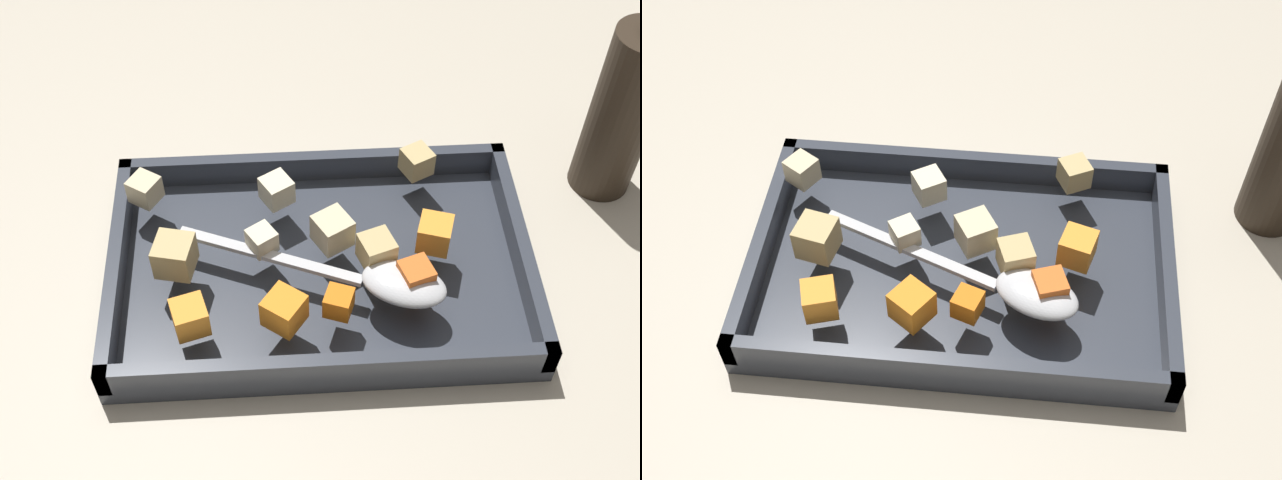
{
  "view_description": "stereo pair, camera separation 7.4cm",
  "coord_description": "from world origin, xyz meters",
  "views": [
    {
      "loc": [
        0.04,
        0.46,
        0.62
      ],
      "look_at": [
        0.01,
        -0.01,
        0.05
      ],
      "focal_mm": 46.88,
      "sensor_mm": 36.0,
      "label": 1
    },
    {
      "loc": [
        -0.03,
        0.46,
        0.62
      ],
      "look_at": [
        0.01,
        -0.01,
        0.05
      ],
      "focal_mm": 46.88,
      "sensor_mm": 36.0,
      "label": 2
    }
  ],
  "objects": [
    {
      "name": "carrot_chunk_under_handle",
      "position": [
        -0.07,
        0.04,
        0.06
      ],
      "size": [
        0.03,
        0.03,
        0.03
      ],
      "primitive_type": "cube",
      "rotation": [
        0.0,
        0.0,
        0.33
      ],
      "color": "orange",
      "rests_on": "baking_dish"
    },
    {
      "name": "carrot_chunk_rim_edge",
      "position": [
        0.12,
        0.07,
        0.06
      ],
      "size": [
        0.03,
        0.03,
        0.03
      ],
      "primitive_type": "cube",
      "rotation": [
        0.0,
        0.0,
        1.86
      ],
      "color": "orange",
      "rests_on": "baking_dish"
    },
    {
      "name": "ground_plane",
      "position": [
        0.0,
        0.0,
        0.0
      ],
      "size": [
        4.0,
        4.0,
        0.0
      ],
      "primitive_type": "plane",
      "color": "#BCB29E"
    },
    {
      "name": "carrot_chunk_corner_sw",
      "position": [
        -0.09,
        -0.01,
        0.06
      ],
      "size": [
        0.04,
        0.04,
        0.03
      ],
      "primitive_type": "cube",
      "rotation": [
        0.0,
        0.0,
        2.84
      ],
      "color": "orange",
      "rests_on": "baking_dish"
    },
    {
      "name": "potato_chunk_corner_ne",
      "position": [
        0.06,
        -0.01,
        0.06
      ],
      "size": [
        0.03,
        0.03,
        0.02
      ],
      "primitive_type": "cube",
      "rotation": [
        0.0,
        0.0,
        0.57
      ],
      "color": "beige",
      "rests_on": "baking_dish"
    },
    {
      "name": "potato_chunk_center",
      "position": [
        0.05,
        -0.07,
        0.06
      ],
      "size": [
        0.03,
        0.03,
        0.03
      ],
      "primitive_type": "cube",
      "rotation": [
        0.0,
        0.0,
        0.54
      ],
      "color": "beige",
      "rests_on": "baking_dish"
    },
    {
      "name": "potato_chunk_near_spoon",
      "position": [
        0.17,
        -0.08,
        0.06
      ],
      "size": [
        0.03,
        0.03,
        0.02
      ],
      "primitive_type": "cube",
      "rotation": [
        0.0,
        0.0,
        4.14
      ],
      "color": "beige",
      "rests_on": "baking_dish"
    },
    {
      "name": "potato_chunk_mid_left",
      "position": [
        0.14,
        0.01,
        0.06
      ],
      "size": [
        0.04,
        0.04,
        0.03
      ],
      "primitive_type": "cube",
      "rotation": [
        0.0,
        0.0,
        1.35
      ],
      "color": "tan",
      "rests_on": "baking_dish"
    },
    {
      "name": "baking_dish",
      "position": [
        0.01,
        -0.01,
        0.01
      ],
      "size": [
        0.38,
        0.25,
        0.04
      ],
      "color": "#333842",
      "rests_on": "ground_plane"
    },
    {
      "name": "potato_chunk_corner_nw",
      "position": [
        -0.09,
        -0.1,
        0.06
      ],
      "size": [
        0.03,
        0.03,
        0.03
      ],
      "primitive_type": "cube",
      "rotation": [
        0.0,
        0.0,
        0.46
      ],
      "color": "tan",
      "rests_on": "baking_dish"
    },
    {
      "name": "carrot_chunk_corner_se",
      "position": [
        0.0,
        0.06,
        0.06
      ],
      "size": [
        0.03,
        0.03,
        0.02
      ],
      "primitive_type": "cube",
      "rotation": [
        0.0,
        0.0,
        2.79
      ],
      "color": "orange",
      "rests_on": "baking_dish"
    },
    {
      "name": "potato_chunk_far_right",
      "position": [
        -0.04,
        0.01,
        0.06
      ],
      "size": [
        0.04,
        0.04,
        0.03
      ],
      "primitive_type": "cube",
      "rotation": [
        0.0,
        0.0,
        0.34
      ],
      "color": "tan",
      "rests_on": "baking_dish"
    },
    {
      "name": "potato_chunk_near_left",
      "position": [
        0.0,
        -0.02,
        0.06
      ],
      "size": [
        0.04,
        0.04,
        0.03
      ],
      "primitive_type": "cube",
      "rotation": [
        0.0,
        0.0,
        3.66
      ],
      "color": "beige",
      "rests_on": "baking_dish"
    },
    {
      "name": "serving_spoon",
      "position": [
        -0.04,
        0.04,
        0.05
      ],
      "size": [
        0.24,
        0.12,
        0.02
      ],
      "rotation": [
        0.0,
        0.0,
        5.89
      ],
      "color": "silver",
      "rests_on": "baking_dish"
    },
    {
      "name": "carrot_chunk_near_right",
      "position": [
        0.05,
        0.07,
        0.06
      ],
      "size": [
        0.04,
        0.04,
        0.03
      ],
      "primitive_type": "cube",
      "rotation": [
        0.0,
        0.0,
        5.65
      ],
      "color": "orange",
      "rests_on": "baking_dish"
    }
  ]
}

